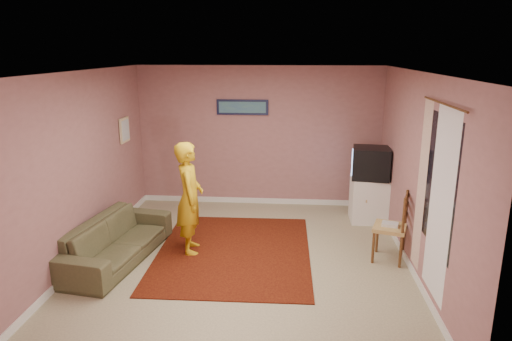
# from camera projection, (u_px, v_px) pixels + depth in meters

# --- Properties ---
(ground) EXTENTS (5.00, 5.00, 0.00)m
(ground) POSITION_uv_depth(u_px,v_px,m) (245.00, 260.00, 6.41)
(ground) COLOR tan
(ground) RESTS_ON ground
(wall_back) EXTENTS (4.50, 0.02, 2.60)m
(wall_back) POSITION_uv_depth(u_px,v_px,m) (259.00, 137.00, 8.48)
(wall_back) COLOR #9F686A
(wall_back) RESTS_ON ground
(wall_front) EXTENTS (4.50, 0.02, 2.60)m
(wall_front) POSITION_uv_depth(u_px,v_px,m) (212.00, 251.00, 3.67)
(wall_front) COLOR #9F686A
(wall_front) RESTS_ON ground
(wall_left) EXTENTS (0.02, 5.00, 2.60)m
(wall_left) POSITION_uv_depth(u_px,v_px,m) (82.00, 168.00, 6.25)
(wall_left) COLOR #9F686A
(wall_left) RESTS_ON ground
(wall_right) EXTENTS (0.02, 5.00, 2.60)m
(wall_right) POSITION_uv_depth(u_px,v_px,m) (417.00, 175.00, 5.90)
(wall_right) COLOR #9F686A
(wall_right) RESTS_ON ground
(ceiling) EXTENTS (4.50, 5.00, 0.02)m
(ceiling) POSITION_uv_depth(u_px,v_px,m) (244.00, 72.00, 5.74)
(ceiling) COLOR white
(ceiling) RESTS_ON wall_back
(baseboard_back) EXTENTS (4.50, 0.02, 0.10)m
(baseboard_back) POSITION_uv_depth(u_px,v_px,m) (259.00, 201.00, 8.79)
(baseboard_back) COLOR silver
(baseboard_back) RESTS_ON ground
(baseboard_left) EXTENTS (0.02, 5.00, 0.10)m
(baseboard_left) POSITION_uv_depth(u_px,v_px,m) (91.00, 252.00, 6.57)
(baseboard_left) COLOR silver
(baseboard_left) RESTS_ON ground
(baseboard_right) EXTENTS (0.02, 5.00, 0.10)m
(baseboard_right) POSITION_uv_depth(u_px,v_px,m) (408.00, 263.00, 6.22)
(baseboard_right) COLOR silver
(baseboard_right) RESTS_ON ground
(window) EXTENTS (0.01, 1.10, 1.50)m
(window) POSITION_uv_depth(u_px,v_px,m) (439.00, 183.00, 4.99)
(window) COLOR black
(window) RESTS_ON wall_right
(curtain_sheer) EXTENTS (0.01, 0.75, 2.10)m
(curtain_sheer) POSITION_uv_depth(u_px,v_px,m) (440.00, 205.00, 4.90)
(curtain_sheer) COLOR white
(curtain_sheer) RESTS_ON wall_right
(curtain_floral) EXTENTS (0.01, 0.35, 2.10)m
(curtain_floral) POSITION_uv_depth(u_px,v_px,m) (421.00, 186.00, 5.57)
(curtain_floral) COLOR #EDE9CA
(curtain_floral) RESTS_ON wall_right
(curtain_rod) EXTENTS (0.02, 1.40, 0.02)m
(curtain_rod) POSITION_uv_depth(u_px,v_px,m) (444.00, 104.00, 4.77)
(curtain_rod) COLOR #5B301B
(curtain_rod) RESTS_ON wall_right
(picture_back) EXTENTS (0.95, 0.04, 0.28)m
(picture_back) POSITION_uv_depth(u_px,v_px,m) (242.00, 107.00, 8.33)
(picture_back) COLOR #121533
(picture_back) RESTS_ON wall_back
(picture_left) EXTENTS (0.04, 0.38, 0.42)m
(picture_left) POSITION_uv_depth(u_px,v_px,m) (125.00, 130.00, 7.73)
(picture_left) COLOR beige
(picture_left) RESTS_ON wall_left
(area_rug) EXTENTS (2.24, 2.78, 0.01)m
(area_rug) POSITION_uv_depth(u_px,v_px,m) (234.00, 251.00, 6.67)
(area_rug) COLOR #330905
(area_rug) RESTS_ON ground
(tv_cabinet) EXTENTS (0.60, 0.55, 0.76)m
(tv_cabinet) POSITION_uv_depth(u_px,v_px,m) (369.00, 199.00, 7.81)
(tv_cabinet) COLOR white
(tv_cabinet) RESTS_ON ground
(crt_tv) EXTENTS (0.68, 0.63, 0.53)m
(crt_tv) POSITION_uv_depth(u_px,v_px,m) (371.00, 163.00, 7.65)
(crt_tv) COLOR black
(crt_tv) RESTS_ON tv_cabinet
(chair_a) EXTENTS (0.51, 0.49, 0.49)m
(chair_a) POSITION_uv_depth(u_px,v_px,m) (372.00, 191.00, 7.74)
(chair_a) COLOR tan
(chair_a) RESTS_ON ground
(dvd_player) EXTENTS (0.36, 0.30, 0.05)m
(dvd_player) POSITION_uv_depth(u_px,v_px,m) (372.00, 194.00, 7.75)
(dvd_player) COLOR #ADAEB2
(dvd_player) RESTS_ON chair_a
(blue_throw) EXTENTS (0.42, 0.05, 0.44)m
(blue_throw) POSITION_uv_depth(u_px,v_px,m) (371.00, 177.00, 7.87)
(blue_throw) COLOR #7EA8CE
(blue_throw) RESTS_ON chair_a
(chair_b) EXTENTS (0.54, 0.56, 0.54)m
(chair_b) POSITION_uv_depth(u_px,v_px,m) (390.00, 219.00, 6.29)
(chair_b) COLOR tan
(chair_b) RESTS_ON ground
(game_console) EXTENTS (0.25, 0.21, 0.04)m
(game_console) POSITION_uv_depth(u_px,v_px,m) (390.00, 224.00, 6.31)
(game_console) COLOR silver
(game_console) RESTS_ON chair_b
(sofa) EXTENTS (1.09, 2.12, 0.59)m
(sofa) POSITION_uv_depth(u_px,v_px,m) (116.00, 240.00, 6.36)
(sofa) COLOR brown
(sofa) RESTS_ON ground
(person) EXTENTS (0.50, 0.66, 1.63)m
(person) POSITION_uv_depth(u_px,v_px,m) (190.00, 198.00, 6.52)
(person) COLOR gold
(person) RESTS_ON ground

